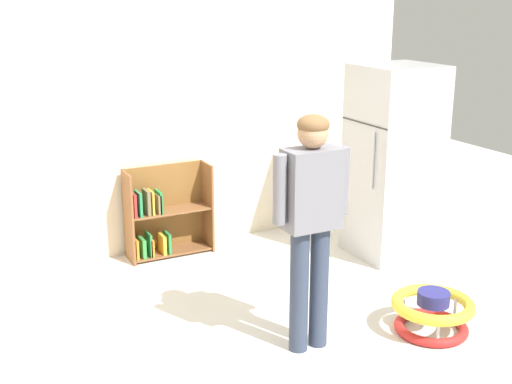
# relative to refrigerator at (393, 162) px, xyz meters

# --- Properties ---
(ground_plane) EXTENTS (12.00, 12.00, 0.00)m
(ground_plane) POSITION_rel_refrigerator_xyz_m (-1.84, -1.22, -0.89)
(ground_plane) COLOR silver
(ground_plane) RESTS_ON ground
(back_wall) EXTENTS (5.20, 0.06, 2.70)m
(back_wall) POSITION_rel_refrigerator_xyz_m (-1.84, 1.11, 0.46)
(back_wall) COLOR #F1E2C3
(back_wall) RESTS_ON ground
(refrigerator) EXTENTS (0.73, 0.68, 1.78)m
(refrigerator) POSITION_rel_refrigerator_xyz_m (0.00, 0.00, 0.00)
(refrigerator) COLOR #B7BABF
(refrigerator) RESTS_ON ground
(bookshelf) EXTENTS (0.80, 0.28, 0.85)m
(bookshelf) POSITION_rel_refrigerator_xyz_m (-1.94, 0.93, -0.52)
(bookshelf) COLOR brown
(bookshelf) RESTS_ON ground
(standing_person) EXTENTS (0.57, 0.22, 1.65)m
(standing_person) POSITION_rel_refrigerator_xyz_m (-1.63, -1.20, 0.11)
(standing_person) COLOR #333E55
(standing_person) RESTS_ON ground
(baby_walker) EXTENTS (0.60, 0.60, 0.32)m
(baby_walker) POSITION_rel_refrigerator_xyz_m (-0.71, -1.42, -0.73)
(baby_walker) COLOR red
(baby_walker) RESTS_ON ground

